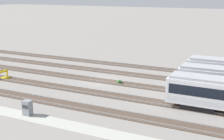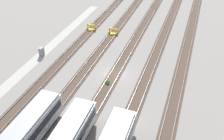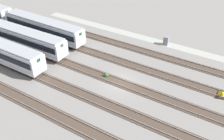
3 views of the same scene
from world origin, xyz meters
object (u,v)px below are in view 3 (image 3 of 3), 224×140
(subway_car_back_row_centre, at_px, (23,38))
(weed_clump, at_px, (106,75))
(electrical_cabinet, at_px, (166,41))
(subway_car_front_row_right_inner, at_px, (44,28))

(subway_car_back_row_centre, bearing_deg, weed_clump, -178.99)
(subway_car_back_row_centre, distance_m, electrical_cabinet, 25.89)
(subway_car_front_row_right_inner, bearing_deg, weed_clump, 164.53)
(weed_clump, bearing_deg, subway_car_back_row_centre, 1.01)
(electrical_cabinet, distance_m, weed_clump, 14.92)
(subway_car_back_row_centre, relative_size, electrical_cabinet, 11.28)
(subway_car_back_row_centre, height_order, weed_clump, subway_car_back_row_centre)
(subway_car_front_row_right_inner, xyz_separation_m, electrical_cabinet, (-21.29, -9.58, -1.24))
(subway_car_back_row_centre, bearing_deg, subway_car_front_row_right_inner, -90.00)
(subway_car_front_row_right_inner, xyz_separation_m, weed_clump, (-17.34, 4.80, -1.80))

